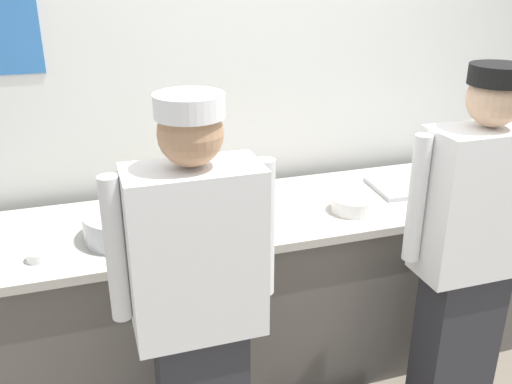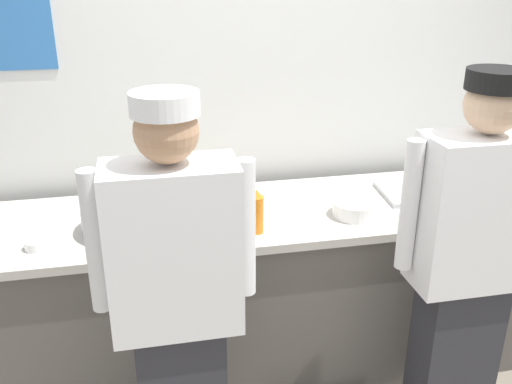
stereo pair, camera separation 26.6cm
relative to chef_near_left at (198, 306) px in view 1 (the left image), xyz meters
The scene contains 14 objects.
wall_back 1.42m from the chef_near_left, 64.48° to the left, with size 4.85×0.11×2.95m.
prep_counter 0.97m from the chef_near_left, 50.09° to the left, with size 3.09×0.74×0.91m.
chef_near_left is the anchor object (origin of this frame).
chef_center 1.19m from the chef_near_left, ahead, with size 0.61×0.24×1.67m.
plate_stack_front 1.84m from the chef_near_left, 17.20° to the left, with size 0.25×0.25×0.06m.
plate_stack_rear 1.03m from the chef_near_left, 30.53° to the left, with size 0.22×0.22×0.07m.
mixing_bowl_steel 0.61m from the chef_near_left, 107.12° to the left, with size 0.38×0.38×0.12m, color #B7BABF.
sheet_tray 1.52m from the chef_near_left, 27.08° to the left, with size 0.49×0.32×0.02m, color #B7BABF.
squeeze_bottle_primary 0.60m from the chef_near_left, 48.56° to the left, with size 0.06×0.06×0.21m.
squeeze_bottle_secondary 0.91m from the chef_near_left, 86.70° to the left, with size 0.06×0.06×0.20m.
squeeze_bottle_spare 0.77m from the chef_near_left, 85.98° to the left, with size 0.06×0.06×0.21m.
ramekin_green_sauce 0.96m from the chef_near_left, 59.37° to the left, with size 0.10×0.10×0.04m.
ramekin_red_sauce 0.73m from the chef_near_left, 139.16° to the left, with size 0.09×0.09×0.04m.
ramekin_orange_sauce 0.92m from the chef_near_left, 70.07° to the left, with size 0.09×0.09×0.04m.
Camera 1 is at (-0.88, -1.96, 2.03)m, focal length 39.38 mm.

